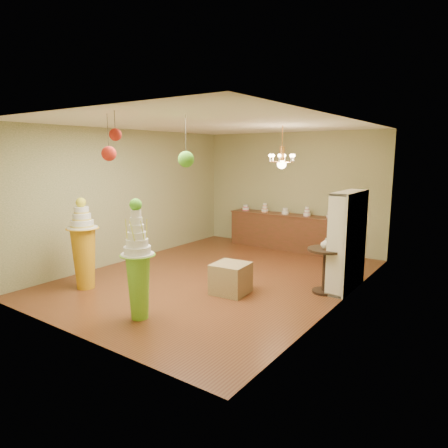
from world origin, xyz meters
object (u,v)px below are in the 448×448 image
Objects in this scene: pedestal_green at (138,272)px; pedestal_orange at (84,251)px; round_table at (325,264)px; sideboard at (285,231)px.

pedestal_green is 1.89m from pedestal_orange.
round_table is (3.71, 2.30, -0.18)m from pedestal_orange.
pedestal_green is at bearing -11.86° from pedestal_orange.
sideboard is at bearing 92.62° from pedestal_green.
pedestal_orange is 5.17m from sideboard.
round_table is (1.86, 2.69, -0.21)m from pedestal_green.
pedestal_green is 1.08× the size of pedestal_orange.
pedestal_green reaches higher than sideboard.
sideboard is at bearing 128.85° from round_table.
sideboard reaches higher than round_table.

